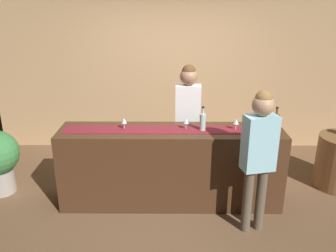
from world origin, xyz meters
TOP-DOWN VIEW (x-y plane):
  - ground_plane at (0.00, 0.00)m, footprint 10.00×10.00m
  - back_wall at (0.00, 1.90)m, footprint 6.00×0.12m
  - bar_counter at (0.00, 0.00)m, footprint 2.75×0.60m
  - counter_runner_cloth at (0.00, 0.00)m, footprint 2.61×0.28m
  - wine_bottle_clear at (0.38, -0.02)m, footprint 0.07×0.07m
  - wine_bottle_amber at (1.25, -0.03)m, footprint 0.07×0.07m
  - wine_glass_near_customer at (-0.57, 0.02)m, footprint 0.07×0.07m
  - wine_glass_mid_counter at (0.78, 0.00)m, footprint 0.07×0.07m
  - wine_glass_far_end at (0.18, 0.02)m, footprint 0.07×0.07m
  - bartender at (0.23, 0.58)m, footprint 0.35×0.24m
  - customer_sipping at (0.93, -0.59)m, footprint 0.38×0.27m

SIDE VIEW (x-z plane):
  - ground_plane at x=0.00m, z-range 0.00..0.00m
  - bar_counter at x=0.00m, z-range 0.00..1.00m
  - counter_runner_cloth at x=0.00m, z-range 1.00..1.00m
  - customer_sipping at x=0.93m, z-range 0.19..1.83m
  - bartender at x=0.23m, z-range 0.20..1.89m
  - wine_glass_near_customer at x=-0.57m, z-range 1.03..1.17m
  - wine_glass_mid_counter at x=0.78m, z-range 1.03..1.17m
  - wine_glass_far_end at x=0.18m, z-range 1.03..1.17m
  - wine_bottle_clear at x=0.38m, z-range 0.96..1.26m
  - wine_bottle_amber at x=1.25m, z-range 0.96..1.26m
  - back_wall at x=0.00m, z-range 0.00..2.90m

